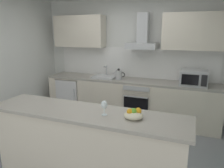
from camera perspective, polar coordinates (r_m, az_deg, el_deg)
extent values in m
cube|color=gray|center=(3.67, -2.85, -17.81)|extent=(5.24, 4.62, 0.02)
cube|color=silver|center=(4.93, 5.83, 6.62)|extent=(5.24, 0.12, 2.60)
cube|color=white|center=(4.87, 5.59, 5.71)|extent=(3.60, 0.02, 0.66)
cube|color=beige|center=(4.76, 4.36, -4.35)|extent=(3.73, 0.60, 0.86)
cube|color=#9E998E|center=(4.64, 4.46, 0.93)|extent=(3.73, 0.60, 0.04)
cube|color=beige|center=(2.92, -6.85, -16.31)|extent=(2.48, 0.52, 0.91)
cube|color=#9E998E|center=(2.71, -7.14, -7.60)|extent=(2.58, 0.64, 0.04)
cube|color=beige|center=(5.15, -8.58, 13.66)|extent=(1.19, 0.32, 0.70)
cube|color=beige|center=(4.49, 21.11, 12.89)|extent=(1.19, 0.32, 0.70)
cube|color=slate|center=(4.67, 7.23, -4.40)|extent=(0.60, 0.56, 0.80)
cube|color=black|center=(4.43, 6.28, -6.30)|extent=(0.50, 0.02, 0.48)
cube|color=#B7BABC|center=(4.30, 6.42, -1.25)|extent=(0.54, 0.02, 0.09)
cylinder|color=#B7BABC|center=(4.32, 6.25, -3.46)|extent=(0.49, 0.02, 0.02)
cube|color=white|center=(5.30, -10.34, -2.70)|extent=(0.58, 0.56, 0.85)
cube|color=silver|center=(5.06, -12.03, -3.57)|extent=(0.55, 0.02, 0.80)
cylinder|color=#B7BABC|center=(4.92, -10.02, -3.47)|extent=(0.02, 0.02, 0.38)
cube|color=#B7BABC|center=(4.37, 20.86, 1.53)|extent=(0.50, 0.36, 0.30)
cube|color=black|center=(4.19, 20.01, 1.08)|extent=(0.30, 0.02, 0.19)
cube|color=black|center=(4.19, 23.28, 0.79)|extent=(0.10, 0.01, 0.21)
cube|color=silver|center=(4.80, -2.02, 1.91)|extent=(0.50, 0.40, 0.04)
cylinder|color=#B7BABC|center=(4.89, -1.44, 3.44)|extent=(0.03, 0.03, 0.26)
cylinder|color=#B7BABC|center=(4.80, -1.82, 4.69)|extent=(0.03, 0.16, 0.03)
cylinder|color=#B7BABC|center=(4.62, 1.78, 2.44)|extent=(0.15, 0.15, 0.20)
sphere|color=black|center=(4.60, 1.79, 3.80)|extent=(0.06, 0.06, 0.06)
cone|color=#B7BABC|center=(4.65, 0.62, 3.01)|extent=(0.09, 0.04, 0.07)
torus|color=black|center=(4.59, 2.84, 2.48)|extent=(0.11, 0.02, 0.11)
cube|color=#B7BABC|center=(4.55, 7.99, 10.01)|extent=(0.62, 0.45, 0.12)
cube|color=#B7BABC|center=(4.59, 8.29, 14.53)|extent=(0.22, 0.22, 0.60)
cylinder|color=silver|center=(2.58, -2.05, -8.15)|extent=(0.07, 0.07, 0.01)
cylinder|color=silver|center=(2.56, -2.06, -7.16)|extent=(0.01, 0.01, 0.09)
ellipsoid|color=silver|center=(2.53, -2.08, -5.48)|extent=(0.08, 0.08, 0.10)
ellipsoid|color=beige|center=(2.48, 5.75, -8.28)|extent=(0.22, 0.22, 0.09)
sphere|color=orange|center=(2.46, 4.75, -7.30)|extent=(0.07, 0.07, 0.07)
sphere|color=orange|center=(2.48, 6.97, -7.11)|extent=(0.08, 0.08, 0.08)
sphere|color=#66B233|center=(2.47, 5.78, -7.23)|extent=(0.08, 0.08, 0.08)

